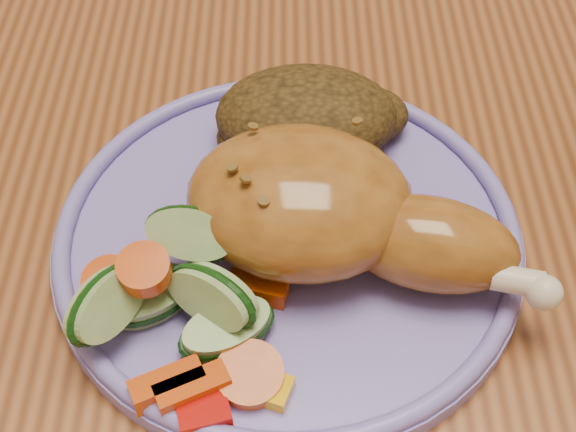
% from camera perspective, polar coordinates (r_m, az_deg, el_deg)
% --- Properties ---
extents(dining_table, '(0.90, 1.40, 0.75)m').
position_cam_1_polar(dining_table, '(0.60, 8.63, 2.42)').
color(dining_table, brown).
rests_on(dining_table, ground).
extents(plate, '(0.26, 0.26, 0.01)m').
position_cam_1_polar(plate, '(0.44, 0.00, -1.76)').
color(plate, '#7466BD').
rests_on(plate, dining_table).
extents(plate_rim, '(0.25, 0.25, 0.01)m').
position_cam_1_polar(plate_rim, '(0.43, 0.00, -0.86)').
color(plate_rim, '#7466BD').
rests_on(plate_rim, plate).
extents(chicken_leg, '(0.19, 0.12, 0.06)m').
position_cam_1_polar(chicken_leg, '(0.41, 3.07, 0.33)').
color(chicken_leg, '#9D5F21').
rests_on(chicken_leg, plate).
extents(rice_pilaf, '(0.12, 0.08, 0.05)m').
position_cam_1_polar(rice_pilaf, '(0.47, 1.57, 7.02)').
color(rice_pilaf, '#452F11').
rests_on(rice_pilaf, plate).
extents(vegetable_pile, '(0.12, 0.12, 0.06)m').
position_cam_1_polar(vegetable_pile, '(0.39, -7.63, -6.22)').
color(vegetable_pile, '#A50A05').
rests_on(vegetable_pile, plate).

